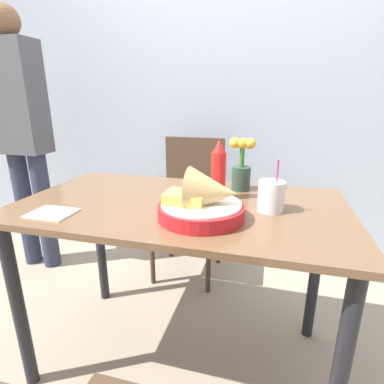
{
  "coord_description": "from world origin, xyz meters",
  "views": [
    {
      "loc": [
        0.33,
        -1.05,
        1.14
      ],
      "look_at": [
        0.06,
        -0.04,
        0.81
      ],
      "focal_mm": 28.0,
      "sensor_mm": 36.0,
      "label": 1
    }
  ],
  "objects_px": {
    "ketchup_bottle": "(218,171)",
    "flower_vase": "(241,167)",
    "chair_far_window": "(191,195)",
    "person_standing": "(21,129)",
    "food_basket": "(205,202)",
    "drink_cup": "(271,197)"
  },
  "relations": [
    {
      "from": "chair_far_window",
      "to": "ketchup_bottle",
      "type": "bearing_deg",
      "value": -66.69
    },
    {
      "from": "person_standing",
      "to": "food_basket",
      "type": "bearing_deg",
      "value": -26.19
    },
    {
      "from": "chair_far_window",
      "to": "ketchup_bottle",
      "type": "distance_m",
      "value": 0.83
    },
    {
      "from": "ketchup_bottle",
      "to": "flower_vase",
      "type": "distance_m",
      "value": 0.17
    },
    {
      "from": "drink_cup",
      "to": "food_basket",
      "type": "bearing_deg",
      "value": -147.2
    },
    {
      "from": "chair_far_window",
      "to": "food_basket",
      "type": "height_order",
      "value": "food_basket"
    },
    {
      "from": "chair_far_window",
      "to": "ketchup_bottle",
      "type": "relative_size",
      "value": 3.77
    },
    {
      "from": "person_standing",
      "to": "chair_far_window",
      "type": "bearing_deg",
      "value": 13.49
    },
    {
      "from": "ketchup_bottle",
      "to": "flower_vase",
      "type": "height_order",
      "value": "ketchup_bottle"
    },
    {
      "from": "ketchup_bottle",
      "to": "person_standing",
      "type": "distance_m",
      "value": 1.42
    },
    {
      "from": "drink_cup",
      "to": "flower_vase",
      "type": "height_order",
      "value": "flower_vase"
    },
    {
      "from": "food_basket",
      "to": "flower_vase",
      "type": "distance_m",
      "value": 0.38
    },
    {
      "from": "ketchup_bottle",
      "to": "drink_cup",
      "type": "relative_size",
      "value": 1.22
    },
    {
      "from": "chair_far_window",
      "to": "person_standing",
      "type": "height_order",
      "value": "person_standing"
    },
    {
      "from": "chair_far_window",
      "to": "ketchup_bottle",
      "type": "height_order",
      "value": "ketchup_bottle"
    },
    {
      "from": "drink_cup",
      "to": "person_standing",
      "type": "relative_size",
      "value": 0.12
    },
    {
      "from": "food_basket",
      "to": "drink_cup",
      "type": "relative_size",
      "value": 1.5
    },
    {
      "from": "chair_far_window",
      "to": "person_standing",
      "type": "bearing_deg",
      "value": -166.51
    },
    {
      "from": "chair_far_window",
      "to": "ketchup_bottle",
      "type": "xyz_separation_m",
      "value": [
        0.3,
        -0.69,
        0.34
      ]
    },
    {
      "from": "drink_cup",
      "to": "flower_vase",
      "type": "bearing_deg",
      "value": 119.8
    },
    {
      "from": "chair_far_window",
      "to": "flower_vase",
      "type": "distance_m",
      "value": 0.73
    },
    {
      "from": "chair_far_window",
      "to": "flower_vase",
      "type": "xyz_separation_m",
      "value": [
        0.37,
        -0.54,
        0.33
      ]
    }
  ]
}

